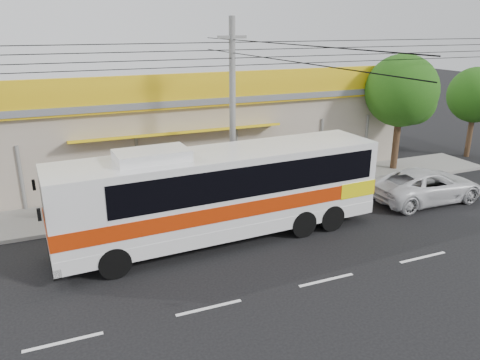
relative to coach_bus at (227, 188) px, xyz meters
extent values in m
plane|color=black|center=(1.79, -1.72, -2.04)|extent=(120.00, 120.00, 0.00)
cube|color=gray|center=(1.79, 4.28, -1.96)|extent=(30.00, 3.20, 0.15)
cube|color=gray|center=(1.79, 9.88, 0.06)|extent=(22.00, 8.00, 4.20)
cube|color=slate|center=(1.79, 9.88, 2.31)|extent=(22.60, 8.60, 0.30)
cube|color=gold|center=(1.79, 5.76, 2.86)|extent=(22.00, 0.24, 1.60)
cube|color=#B50A20|center=(-0.21, 5.73, 2.86)|extent=(9.00, 0.10, 1.20)
cube|color=#167E39|center=(8.29, 5.73, 2.86)|extent=(2.40, 0.10, 1.10)
cube|color=navy|center=(10.99, 5.73, 2.86)|extent=(2.20, 0.10, 1.10)
cube|color=#B50A20|center=(-7.21, 5.73, 2.86)|extent=(3.00, 0.10, 1.10)
cube|color=gold|center=(-0.21, 5.58, 0.96)|extent=(10.00, 1.20, 0.37)
cube|color=silver|center=(-0.20, -0.01, -0.09)|extent=(12.44, 3.16, 2.98)
cube|color=#AF2907|center=(-0.20, -0.01, -0.45)|extent=(12.48, 3.20, 0.57)
cube|color=#D7CB0B|center=(5.14, 0.25, -0.45)|extent=(1.77, 2.70, 0.62)
cube|color=black|center=(0.52, 0.03, 0.58)|extent=(10.39, 3.10, 1.13)
cube|color=black|center=(-6.27, -0.30, 0.37)|extent=(0.27, 2.27, 1.54)
cube|color=silver|center=(-2.76, -0.13, 1.59)|extent=(2.53, 1.56, 0.37)
cylinder|color=black|center=(-4.45, -1.38, -1.51)|extent=(1.08, 0.38, 1.07)
cylinder|color=black|center=(-4.56, 0.94, -1.51)|extent=(1.08, 0.38, 1.07)
cylinder|color=black|center=(4.07, -0.96, -1.51)|extent=(1.08, 0.38, 1.07)
cylinder|color=black|center=(3.96, 1.35, -1.51)|extent=(1.08, 0.38, 1.07)
imported|color=black|center=(-4.70, 3.61, -1.29)|extent=(2.05, 0.76, 1.21)
imported|color=silver|center=(9.95, 0.14, -1.29)|extent=(5.46, 2.57, 1.51)
cylinder|color=slate|center=(1.39, 2.85, 2.04)|extent=(0.27, 0.27, 8.17)
cube|color=slate|center=(1.39, 2.85, 5.31)|extent=(1.22, 0.12, 0.12)
cylinder|color=#342414|center=(11.79, 4.50, -0.41)|extent=(0.37, 0.37, 3.25)
sphere|color=#19480F|center=(11.79, 4.50, 2.43)|extent=(3.86, 3.86, 3.86)
sphere|color=#19480F|center=(12.40, 4.19, 1.82)|extent=(2.44, 2.44, 2.44)
cylinder|color=#342414|center=(18.01, 5.09, -0.65)|extent=(0.31, 0.31, 2.78)
sphere|color=#19480F|center=(18.01, 5.09, 1.78)|extent=(3.30, 3.30, 3.30)
camera|label=1|loc=(-5.92, -15.37, 5.81)|focal=35.00mm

